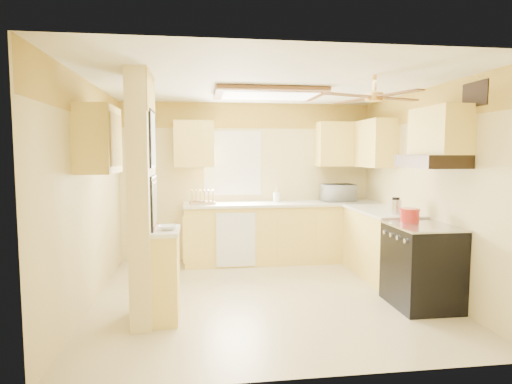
{
  "coord_description": "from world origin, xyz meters",
  "views": [
    {
      "loc": [
        -0.79,
        -4.93,
        1.71
      ],
      "look_at": [
        -0.08,
        0.35,
        1.22
      ],
      "focal_mm": 30.0,
      "sensor_mm": 36.0,
      "label": 1
    }
  ],
  "objects": [
    {
      "name": "floor",
      "position": [
        0.0,
        0.0,
        0.0
      ],
      "size": [
        4.0,
        4.0,
        0.0
      ],
      "primitive_type": "plane",
      "color": "#C6B489",
      "rests_on": "ground"
    },
    {
      "name": "ceiling",
      "position": [
        0.0,
        0.0,
        2.5
      ],
      "size": [
        4.0,
        4.0,
        0.0
      ],
      "primitive_type": "plane",
      "rotation": [
        3.14,
        0.0,
        0.0
      ],
      "color": "white",
      "rests_on": "wall_back"
    },
    {
      "name": "wall_back",
      "position": [
        0.0,
        1.9,
        1.25
      ],
      "size": [
        4.0,
        0.0,
        4.0
      ],
      "primitive_type": "plane",
      "rotation": [
        1.57,
        0.0,
        0.0
      ],
      "color": "#DDCA87",
      "rests_on": "floor"
    },
    {
      "name": "wall_front",
      "position": [
        0.0,
        -1.9,
        1.25
      ],
      "size": [
        4.0,
        0.0,
        4.0
      ],
      "primitive_type": "plane",
      "rotation": [
        -1.57,
        0.0,
        0.0
      ],
      "color": "#DDCA87",
      "rests_on": "floor"
    },
    {
      "name": "wall_left",
      "position": [
        -2.0,
        0.0,
        1.25
      ],
      "size": [
        0.0,
        3.8,
        3.8
      ],
      "primitive_type": "plane",
      "rotation": [
        1.57,
        0.0,
        1.57
      ],
      "color": "#DDCA87",
      "rests_on": "floor"
    },
    {
      "name": "wall_right",
      "position": [
        2.0,
        0.0,
        1.25
      ],
      "size": [
        0.0,
        3.8,
        3.8
      ],
      "primitive_type": "plane",
      "rotation": [
        1.57,
        0.0,
        -1.57
      ],
      "color": "#DDCA87",
      "rests_on": "floor"
    },
    {
      "name": "wallpaper_border",
      "position": [
        0.0,
        1.88,
        2.3
      ],
      "size": [
        4.0,
        0.02,
        0.4
      ],
      "primitive_type": "cube",
      "color": "#FDDB4A",
      "rests_on": "wall_back"
    },
    {
      "name": "partition_column",
      "position": [
        -1.35,
        -0.55,
        1.25
      ],
      "size": [
        0.2,
        0.7,
        2.5
      ],
      "primitive_type": "cube",
      "color": "#DDCA87",
      "rests_on": "floor"
    },
    {
      "name": "partition_ledge",
      "position": [
        -1.13,
        -0.55,
        0.45
      ],
      "size": [
        0.25,
        0.55,
        0.9
      ],
      "primitive_type": "cube",
      "color": "#FADF65",
      "rests_on": "floor"
    },
    {
      "name": "ledge_top",
      "position": [
        -1.13,
        -0.55,
        0.92
      ],
      "size": [
        0.28,
        0.58,
        0.04
      ],
      "primitive_type": "cube",
      "color": "silver",
      "rests_on": "partition_ledge"
    },
    {
      "name": "lower_cabinets_back",
      "position": [
        0.5,
        1.6,
        0.45
      ],
      "size": [
        3.0,
        0.6,
        0.9
      ],
      "primitive_type": "cube",
      "color": "#FADF65",
      "rests_on": "floor"
    },
    {
      "name": "lower_cabinets_right",
      "position": [
        1.7,
        0.6,
        0.45
      ],
      "size": [
        0.6,
        1.4,
        0.9
      ],
      "primitive_type": "cube",
      "color": "#FADF65",
      "rests_on": "floor"
    },
    {
      "name": "countertop_back",
      "position": [
        0.5,
        1.59,
        0.92
      ],
      "size": [
        3.04,
        0.64,
        0.04
      ],
      "primitive_type": "cube",
      "color": "silver",
      "rests_on": "lower_cabinets_back"
    },
    {
      "name": "countertop_right",
      "position": [
        1.69,
        0.6,
        0.92
      ],
      "size": [
        0.64,
        1.44,
        0.04
      ],
      "primitive_type": "cube",
      "color": "silver",
      "rests_on": "lower_cabinets_right"
    },
    {
      "name": "dishwasher_panel",
      "position": [
        -0.25,
        1.29,
        0.43
      ],
      "size": [
        0.58,
        0.02,
        0.8
      ],
      "primitive_type": "cube",
      "color": "white",
      "rests_on": "lower_cabinets_back"
    },
    {
      "name": "window",
      "position": [
        -0.25,
        1.89,
        1.55
      ],
      "size": [
        0.92,
        0.02,
        1.02
      ],
      "color": "white",
      "rests_on": "wall_back"
    },
    {
      "name": "upper_cab_back_left",
      "position": [
        -0.85,
        1.72,
        1.85
      ],
      "size": [
        0.6,
        0.35,
        0.7
      ],
      "primitive_type": "cube",
      "color": "#FADF65",
      "rests_on": "wall_back"
    },
    {
      "name": "upper_cab_back_right",
      "position": [
        1.55,
        1.72,
        1.85
      ],
      "size": [
        0.9,
        0.35,
        0.7
      ],
      "primitive_type": "cube",
      "color": "#FADF65",
      "rests_on": "wall_back"
    },
    {
      "name": "upper_cab_right",
      "position": [
        1.82,
        1.25,
        1.85
      ],
      "size": [
        0.35,
        1.0,
        0.7
      ],
      "primitive_type": "cube",
      "color": "#FADF65",
      "rests_on": "wall_right"
    },
    {
      "name": "upper_cab_left_wall",
      "position": [
        -1.82,
        -0.25,
        1.85
      ],
      "size": [
        0.35,
        0.75,
        0.7
      ],
      "primitive_type": "cube",
      "color": "#FADF65",
      "rests_on": "wall_left"
    },
    {
      "name": "upper_cab_over_stove",
      "position": [
        1.82,
        -0.55,
        1.95
      ],
      "size": [
        0.35,
        0.76,
        0.52
      ],
      "primitive_type": "cube",
      "color": "#FADF65",
      "rests_on": "wall_right"
    },
    {
      "name": "stove",
      "position": [
        1.67,
        -0.55,
        0.46
      ],
      "size": [
        0.68,
        0.77,
        0.92
      ],
      "color": "black",
      "rests_on": "floor"
    },
    {
      "name": "range_hood",
      "position": [
        1.74,
        -0.55,
        1.62
      ],
      "size": [
        0.5,
        0.76,
        0.14
      ],
      "primitive_type": "cube",
      "color": "black",
      "rests_on": "upper_cab_over_stove"
    },
    {
      "name": "poster_menu",
      "position": [
        -1.24,
        -0.55,
        1.85
      ],
      "size": [
        0.02,
        0.42,
        0.57
      ],
      "color": "black",
      "rests_on": "partition_column"
    },
    {
      "name": "poster_nashville",
      "position": [
        -1.24,
        -0.55,
        1.2
      ],
      "size": [
        0.02,
        0.42,
        0.57
      ],
      "color": "black",
      "rests_on": "partition_column"
    },
    {
      "name": "ceiling_light_panel",
      "position": [
        0.1,
        0.5,
        2.46
      ],
      "size": [
        1.35,
        0.95,
        0.06
      ],
      "color": "brown",
      "rests_on": "ceiling"
    },
    {
      "name": "ceiling_fan",
      "position": [
        1.0,
        -0.7,
        2.29
      ],
      "size": [
        1.15,
        1.15,
        0.26
      ],
      "color": "gold",
      "rests_on": "ceiling"
    },
    {
      "name": "vent_grate",
      "position": [
        1.98,
        -0.9,
        2.3
      ],
      "size": [
        0.02,
        0.4,
        0.25
      ],
      "primitive_type": "cube",
      "color": "black",
      "rests_on": "wall_right"
    },
    {
      "name": "microwave",
      "position": [
        1.42,
        1.63,
        1.08
      ],
      "size": [
        0.51,
        0.35,
        0.27
      ],
      "primitive_type": "imported",
      "rotation": [
        0.0,
        0.0,
        3.18
      ],
      "color": "white",
      "rests_on": "countertop_back"
    },
    {
      "name": "bowl",
      "position": [
        -1.1,
        -0.6,
        0.96
      ],
      "size": [
        0.22,
        0.22,
        0.05
      ],
      "primitive_type": "imported",
      "rotation": [
        0.0,
        0.0,
        0.17
      ],
      "color": "white",
      "rests_on": "ledge_top"
    },
    {
      "name": "dutch_oven",
      "position": [
        1.64,
        -0.29,
        0.99
      ],
      "size": [
        0.23,
        0.23,
        0.15
      ],
      "color": "red",
      "rests_on": "stove"
    },
    {
      "name": "kettle",
      "position": [
        1.68,
        0.14,
        1.04
      ],
      "size": [
        0.14,
        0.14,
        0.21
      ],
      "color": "silver",
      "rests_on": "countertop_right"
    },
    {
      "name": "dish_rack",
      "position": [
        -0.74,
        1.57,
        1.02
      ],
      "size": [
        0.4,
        0.31,
        0.21
      ],
      "color": "tan",
      "rests_on": "countertop_back"
    },
    {
      "name": "utensil_crock",
      "position": [
        0.44,
        1.72,
        1.02
      ],
      "size": [
        0.12,
        0.12,
        0.23
      ],
      "color": "white",
      "rests_on": "countertop_back"
    }
  ]
}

